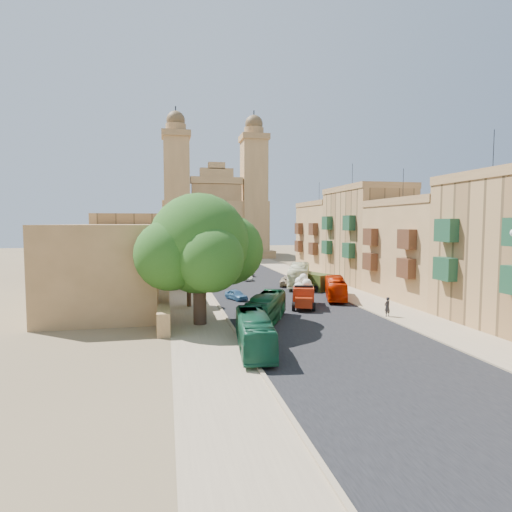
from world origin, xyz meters
name	(u,v)px	position (x,y,z in m)	size (l,w,h in m)	color
ground	(323,330)	(0.00, 0.00, 0.00)	(260.00, 260.00, 0.00)	brown
road_surface	(250,281)	(0.00, 30.00, 0.01)	(14.00, 140.00, 0.01)	black
sidewalk_east	(311,279)	(9.50, 30.00, 0.01)	(5.00, 140.00, 0.01)	#9B8465
sidewalk_west	(186,283)	(-9.50, 30.00, 0.01)	(5.00, 140.00, 0.01)	#9B8465
kerb_east	(296,279)	(7.00, 30.00, 0.06)	(0.25, 140.00, 0.12)	#9B8465
kerb_west	(203,282)	(-7.00, 30.00, 0.06)	(0.25, 140.00, 0.12)	#9B8465
townhouse_b	(423,249)	(15.95, 11.00, 5.66)	(9.00, 14.00, 14.90)	#A67C4B
townhouse_c	(366,235)	(15.95, 25.00, 6.91)	(9.00, 14.00, 17.40)	#B08350
townhouse_d	(329,237)	(15.95, 39.00, 6.16)	(9.00, 14.00, 15.90)	#A67C4B
west_wall	(164,287)	(-12.50, 20.00, 0.90)	(1.00, 40.00, 1.80)	#A67C4B
west_building_low	(114,262)	(-18.00, 18.00, 4.20)	(10.00, 28.00, 8.40)	olive
west_building_mid	(132,244)	(-18.00, 44.00, 5.00)	(10.00, 22.00, 10.00)	#B08350
church	(214,220)	(0.00, 78.61, 9.52)	(28.00, 22.50, 36.30)	#A67C4B
ficus_tree	(200,247)	(-9.40, 4.01, 6.54)	(11.06, 10.17, 11.06)	#3D2A1E
street_tree_a	(189,278)	(-10.00, 12.00, 2.97)	(2.89, 2.89, 4.45)	#3D2A1E
street_tree_b	(184,265)	(-10.00, 24.00, 3.20)	(3.11, 3.11, 4.78)	#3D2A1E
street_tree_c	(181,257)	(-10.00, 36.00, 3.26)	(3.17, 3.17, 4.87)	#3D2A1E
street_tree_d	(178,252)	(-10.00, 48.00, 3.29)	(3.20, 3.20, 4.92)	#3D2A1E
red_truck	(303,293)	(1.41, 9.28, 1.47)	(3.72, 6.03, 3.33)	#A0240C
olive_pickup	(314,282)	(6.38, 20.00, 1.03)	(3.82, 5.56, 2.11)	#38451A
bus_green_south	(254,332)	(-6.50, -4.20, 1.21)	(2.04, 8.72, 2.43)	#165236
bus_green_north	(266,309)	(-4.00, 3.09, 1.23)	(2.07, 8.86, 2.47)	#13512B
bus_red_east	(336,288)	(6.50, 13.14, 1.20)	(2.01, 8.60, 2.40)	#B41C00
bus_cream_east	(299,275)	(5.38, 23.19, 1.52)	(2.55, 10.89, 3.03)	beige
car_blue_a	(236,295)	(-4.64, 14.71, 0.57)	(1.35, 3.34, 1.14)	#366693
car_white_a	(246,277)	(-0.58, 30.71, 0.56)	(1.19, 3.42, 1.13)	silver
car_cream	(289,281)	(4.14, 24.01, 0.67)	(2.23, 4.83, 1.34)	tan
car_dkblue	(209,269)	(-4.84, 42.72, 0.57)	(1.59, 3.90, 1.13)	#112449
car_white_b	(246,272)	(0.50, 36.04, 0.63)	(1.48, 3.67, 1.25)	silver
car_blue_b	(214,261)	(-2.27, 58.13, 0.56)	(1.18, 3.39, 1.12)	teal
pedestrian_a	(387,307)	(7.50, 3.36, 0.91)	(0.66, 0.43, 1.81)	black
pedestrian_c	(322,284)	(7.50, 19.95, 0.75)	(0.88, 0.37, 1.51)	#3D3C40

